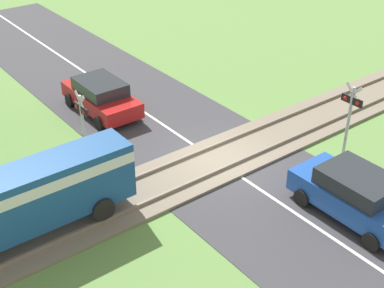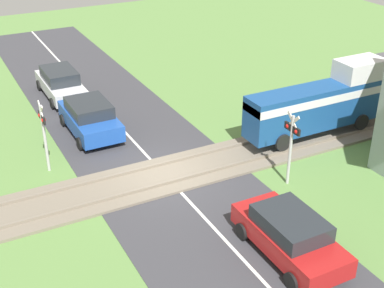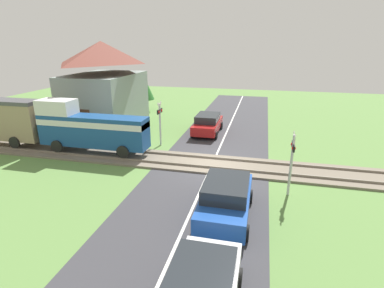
% 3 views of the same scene
% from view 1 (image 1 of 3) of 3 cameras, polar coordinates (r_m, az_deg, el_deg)
% --- Properties ---
extents(ground_plane, '(60.00, 60.00, 0.00)m').
position_cam_1_polar(ground_plane, '(20.36, 2.68, -1.84)').
color(ground_plane, '#5B8442').
extents(road_surface, '(48.00, 6.40, 0.02)m').
position_cam_1_polar(road_surface, '(20.35, 2.68, -1.82)').
color(road_surface, '#38383D').
rests_on(road_surface, ground_plane).
extents(track_bed, '(2.80, 48.00, 0.24)m').
position_cam_1_polar(track_bed, '(20.32, 2.69, -1.68)').
color(track_bed, '#756B5B').
rests_on(track_bed, ground_plane).
extents(car_near_crossing, '(4.25, 2.06, 1.60)m').
position_cam_1_polar(car_near_crossing, '(17.97, 17.11, -5.14)').
color(car_near_crossing, '#1E4CA8').
rests_on(car_near_crossing, ground_plane).
extents(car_far_side, '(4.22, 1.96, 1.51)m').
position_cam_1_polar(car_far_side, '(23.86, -9.68, 5.10)').
color(car_far_side, '#A81919').
rests_on(car_far_side, ground_plane).
extents(crossing_signal_west_approach, '(0.90, 0.18, 3.04)m').
position_cam_1_polar(crossing_signal_west_approach, '(20.50, 16.51, 3.35)').
color(crossing_signal_west_approach, '#B7B7B7').
rests_on(crossing_signal_west_approach, ground_plane).
extents(crossing_signal_east_approach, '(0.90, 0.18, 3.04)m').
position_cam_1_polar(crossing_signal_east_approach, '(19.44, -11.61, 2.49)').
color(crossing_signal_east_approach, '#B7B7B7').
rests_on(crossing_signal_east_approach, ground_plane).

